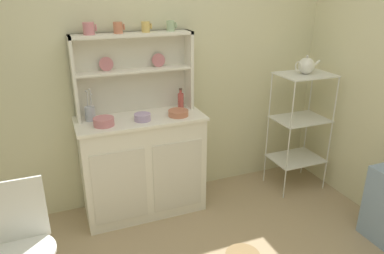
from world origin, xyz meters
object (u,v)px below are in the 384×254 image
hutch_cabinet (143,164)px  cup_rose_0 (89,28)px  bowl_mixing_large (104,122)px  jam_bottle (181,101)px  bakers_rack (300,118)px  porcelain_teapot (306,66)px  hutch_shelf_unit (133,67)px  wire_chair (21,238)px  utensil_jar (90,113)px

hutch_cabinet → cup_rose_0: cup_rose_0 is taller
bowl_mixing_large → jam_bottle: jam_bottle is taller
bakers_rack → porcelain_teapot: (-0.00, 0.00, 0.49)m
jam_bottle → porcelain_teapot: porcelain_teapot is taller
hutch_shelf_unit → bowl_mixing_large: (-0.30, -0.24, -0.35)m
hutch_shelf_unit → wire_chair: 1.49m
wire_chair → porcelain_teapot: (2.38, 0.64, 0.68)m
hutch_shelf_unit → wire_chair: (-0.90, -0.93, -0.73)m
wire_chair → utensil_jar: (0.52, 0.85, 0.41)m
wire_chair → cup_rose_0: 1.50m
bakers_rack → cup_rose_0: (-1.80, 0.25, 0.85)m
bakers_rack → cup_rose_0: bearing=172.0°
hutch_shelf_unit → wire_chair: bearing=-134.0°
hutch_shelf_unit → wire_chair: size_ratio=1.13×
jam_bottle → utensil_jar: 0.76m
bakers_rack → utensil_jar: bearing=173.6°
hutch_cabinet → bowl_mixing_large: 0.55m
hutch_cabinet → jam_bottle: (0.38, 0.09, 0.50)m
cup_rose_0 → bowl_mixing_large: 0.69m
hutch_shelf_unit → jam_bottle: (0.38, -0.08, -0.31)m
hutch_cabinet → wire_chair: hutch_cabinet is taller
hutch_cabinet → jam_bottle: jam_bottle is taller
hutch_shelf_unit → cup_rose_0: cup_rose_0 is taller
porcelain_teapot → utensil_jar: bearing=173.6°
cup_rose_0 → porcelain_teapot: size_ratio=0.41×
wire_chair → cup_rose_0: cup_rose_0 is taller
hutch_cabinet → hutch_shelf_unit: hutch_shelf_unit is taller
porcelain_teapot → jam_bottle: bearing=168.8°
hutch_shelf_unit → utensil_jar: 0.50m
bakers_rack → bowl_mixing_large: 1.79m
hutch_shelf_unit → bakers_rack: (1.48, -0.29, -0.54)m
bowl_mixing_large → jam_bottle: (0.68, 0.16, 0.04)m
wire_chair → porcelain_teapot: 2.56m
hutch_shelf_unit → utensil_jar: bearing=-167.4°
bakers_rack → utensil_jar: bakers_rack is taller
hutch_shelf_unit → bakers_rack: hutch_shelf_unit is taller
cup_rose_0 → hutch_cabinet: bearing=-21.0°
cup_rose_0 → porcelain_teapot: bearing=-8.0°
hutch_shelf_unit → cup_rose_0: bearing=-172.7°
hutch_shelf_unit → cup_rose_0: size_ratio=9.78×
bowl_mixing_large → jam_bottle: size_ratio=0.86×
utensil_jar → porcelain_teapot: porcelain_teapot is taller
jam_bottle → bowl_mixing_large: bearing=-166.8°
hutch_cabinet → wire_chair: bearing=-139.5°
hutch_shelf_unit → porcelain_teapot: hutch_shelf_unit is taller
hutch_shelf_unit → wire_chair: hutch_shelf_unit is taller
cup_rose_0 → hutch_shelf_unit: bearing=7.3°
hutch_cabinet → bowl_mixing_large: (-0.30, -0.07, 0.45)m
bowl_mixing_large → porcelain_teapot: 1.81m
bakers_rack → utensil_jar: (-1.86, 0.21, 0.22)m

